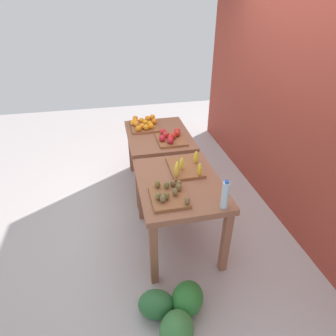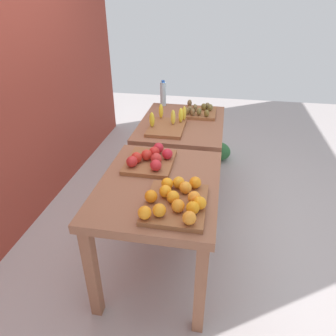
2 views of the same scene
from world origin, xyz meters
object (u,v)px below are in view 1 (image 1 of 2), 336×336
Objects in this scene: display_table_left at (159,142)px; kiwi_bin at (169,195)px; display_table_right at (179,191)px; water_bottle at (225,195)px; banana_crate at (185,167)px; apple_bin at (170,137)px; orange_bin at (144,124)px; watermelon_pile at (175,311)px.

display_table_left is 1.37m from kiwi_bin.
display_table_right is 3.78× the size of water_bottle.
water_bottle reaches higher than banana_crate.
apple_bin is at bearing -172.99° from water_bottle.
orange_bin is 1.60m from kiwi_bin.
apple_bin reaches higher than kiwi_bin.
orange_bin is 0.54m from apple_bin.
display_table_right is 1.60× the size of watermelon_pile.
orange_bin is 1.13× the size of apple_bin.
banana_crate is at bearing -0.03° from apple_bin.
banana_crate is at bearing -165.52° from water_bottle.
banana_crate is at bearing 6.67° from display_table_left.
watermelon_pile is at bearing -15.49° from display_table_right.
apple_bin reaches higher than display_table_right.
orange_bin reaches higher than watermelon_pile.
display_table_right is 0.91m from apple_bin.
display_table_right is 0.31m from kiwi_bin.
apple_bin is 0.90× the size of banana_crate.
watermelon_pile is (1.06, -0.35, -0.70)m from banana_crate.
display_table_left is 1.00× the size of display_table_right.
display_table_right is 0.27m from banana_crate.
apple_bin is 0.70m from banana_crate.
apple_bin is at bearing 172.98° from display_table_right.
banana_crate is (-0.19, 0.11, 0.16)m from display_table_right.
display_table_left is 3.78× the size of water_bottle.
display_table_right is 2.88× the size of kiwi_bin.
water_bottle reaches higher than watermelon_pile.
orange_bin is (-1.37, -0.16, 0.16)m from display_table_right.
water_bottle reaches higher than kiwi_bin.
orange_bin is at bearing 177.79° from watermelon_pile.
water_bottle is (0.22, 0.42, 0.10)m from kiwi_bin.
kiwi_bin reaches higher than watermelon_pile.
banana_crate is at bearing 149.58° from display_table_right.
display_table_right is 1.38m from orange_bin.
watermelon_pile is (2.24, -0.09, -0.71)m from orange_bin.
display_table_left is at bearing -173.33° from banana_crate.
watermelon_pile is at bearing -8.36° from kiwi_bin.
display_table_right is at bearing -30.42° from banana_crate.
kiwi_bin is (1.35, -0.15, 0.15)m from display_table_left.
orange_bin is 1.02× the size of banana_crate.
kiwi_bin is 1.31× the size of water_bottle.
watermelon_pile is at bearing -2.21° from orange_bin.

